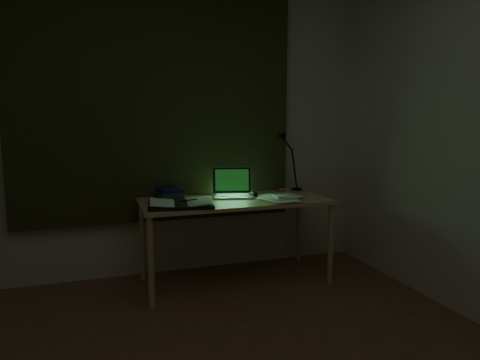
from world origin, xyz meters
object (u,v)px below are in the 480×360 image
at_px(laptop, 233,183).
at_px(desk_lamp, 297,163).
at_px(open_textbook, 181,204).
at_px(book_stack, 169,193).
at_px(desk, 235,241).
at_px(loose_papers, 277,197).

relative_size(laptop, desk_lamp, 0.75).
height_order(laptop, desk_lamp, desk_lamp).
bearing_deg(laptop, open_textbook, -141.39).
height_order(laptop, book_stack, laptop).
xyz_separation_m(desk, desk_lamp, (0.65, 0.25, 0.57)).
relative_size(book_stack, desk_lamp, 0.45).
bearing_deg(loose_papers, desk, 166.70).
relative_size(laptop, loose_papers, 1.08).
relative_size(book_stack, loose_papers, 0.65).
bearing_deg(loose_papers, desk_lamp, 44.97).
xyz_separation_m(loose_papers, desk_lamp, (0.33, 0.33, 0.23)).
bearing_deg(desk, laptop, 81.11).
xyz_separation_m(desk, laptop, (0.01, 0.09, 0.44)).
relative_size(desk, desk_lamp, 3.00).
bearing_deg(book_stack, desk_lamp, 3.25).
height_order(book_stack, loose_papers, book_stack).
distance_m(desk, desk_lamp, 0.89).
bearing_deg(open_textbook, loose_papers, 12.59).
distance_m(laptop, desk_lamp, 0.66).
relative_size(desk, open_textbook, 3.22).
xyz_separation_m(laptop, loose_papers, (0.30, -0.16, -0.10)).
height_order(open_textbook, loose_papers, open_textbook).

